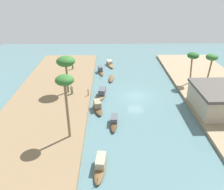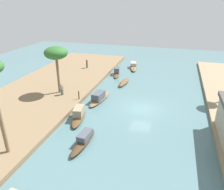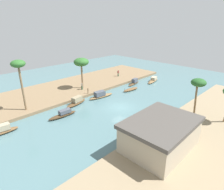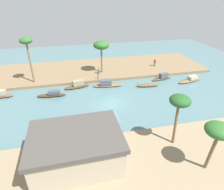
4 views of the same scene
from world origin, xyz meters
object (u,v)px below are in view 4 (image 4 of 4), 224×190
sampan_downstream_large (107,84)px  palm_tree_left_far (26,43)px  sampan_upstream_small (147,85)px  sampan_with_red_awning (191,80)px  palm_tree_left_near (101,46)px  person_on_near_bank (155,63)px  palm_tree_right_short (180,102)px  sampan_near_left_bank (52,94)px  mooring_post (98,77)px  sampan_foreground (77,85)px  palm_tree_right_tall (218,131)px  sampan_open_hull (162,77)px  person_by_mooring (99,70)px  riverside_building (77,148)px

sampan_downstream_large → palm_tree_left_far: 14.85m
sampan_upstream_small → sampan_downstream_large: 7.21m
sampan_with_red_awning → palm_tree_left_near: size_ratio=0.86×
person_on_near_bank → palm_tree_left_near: size_ratio=0.27×
sampan_upstream_small → palm_tree_right_short: 15.63m
sampan_near_left_bank → mooring_post: 9.05m
person_on_near_bank → palm_tree_right_short: size_ratio=0.29×
sampan_upstream_small → palm_tree_left_far: (19.62, -5.34, 7.15)m
sampan_near_left_bank → sampan_foreground: bearing=-146.2°
sampan_near_left_bank → mooring_post: mooring_post is taller
palm_tree_left_near → person_on_near_bank: bearing=-176.1°
palm_tree_left_far → sampan_upstream_small: bearing=164.8°
sampan_downstream_large → palm_tree_right_tall: bearing=111.8°
person_on_near_bank → palm_tree_right_short: 24.33m
palm_tree_left_near → palm_tree_right_tall: 26.32m
sampan_open_hull → palm_tree_right_short: size_ratio=0.78×
sampan_foreground → palm_tree_right_short: bearing=107.1°
palm_tree_right_short → palm_tree_right_tall: bearing=107.8°
mooring_post → palm_tree_left_far: 13.13m
palm_tree_left_far → palm_tree_right_tall: palm_tree_left_far is taller
palm_tree_left_near → sampan_foreground: bearing=44.4°
palm_tree_left_near → person_by_mooring: bearing=46.6°
sampan_upstream_small → palm_tree_left_near: 11.53m
palm_tree_left_far → palm_tree_right_short: bearing=130.1°
palm_tree_left_near → sampan_with_red_awning: bearing=155.2°
person_on_near_bank → sampan_open_hull: bearing=-117.5°
palm_tree_left_far → palm_tree_right_short: 25.89m
sampan_near_left_bank → sampan_open_hull: bearing=-169.2°
sampan_open_hull → sampan_upstream_small: bearing=19.5°
sampan_near_left_bank → palm_tree_left_near: size_ratio=0.72×
sampan_upstream_small → person_by_mooring: bearing=-35.6°
mooring_post → sampan_with_red_awning: bearing=167.6°
sampan_downstream_large → palm_tree_left_near: size_ratio=0.85×
person_on_near_bank → palm_tree_right_tall: (6.64, 26.59, 3.58)m
sampan_downstream_large → person_by_mooring: bearing=-77.0°
palm_tree_left_far → riverside_building: palm_tree_left_far is taller
sampan_upstream_small → mooring_post: mooring_post is taller
sampan_upstream_small → sampan_open_hull: sampan_open_hull is taller
person_by_mooring → palm_tree_right_tall: size_ratio=0.30×
sampan_open_hull → riverside_building: 24.32m
person_by_mooring → palm_tree_left_far: 13.66m
sampan_downstream_large → palm_tree_left_far: size_ratio=0.67×
sampan_upstream_small → palm_tree_right_tall: palm_tree_right_tall is taller
palm_tree_right_tall → palm_tree_left_near: bearing=-78.8°
sampan_upstream_small → riverside_building: bearing=54.4°
mooring_post → sampan_downstream_large: bearing=117.4°
sampan_with_red_awning → person_on_near_bank: person_on_near_bank is taller
sampan_upstream_small → mooring_post: bearing=-19.7°
person_by_mooring → riverside_building: (5.64, 21.61, 1.05)m
sampan_downstream_large → sampan_near_left_bank: size_ratio=1.18×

